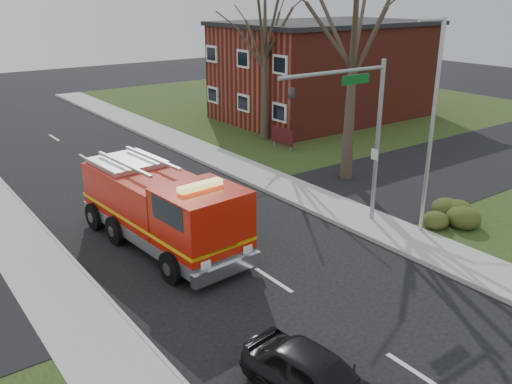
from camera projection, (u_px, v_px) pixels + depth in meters
ground at (273, 280)px, 18.40m from camera, size 120.00×120.00×0.00m
sidewalk_right at (394, 233)px, 21.82m from camera, size 2.40×80.00×0.15m
sidewalk_left at (96, 344)px, 14.92m from camera, size 2.40×80.00×0.15m
brick_building at (324, 70)px, 41.31m from camera, size 15.40×10.40×7.25m
health_center_sign at (282, 136)px, 33.38m from camera, size 0.12×2.00×1.40m
hedge_corner at (459, 214)px, 22.45m from camera, size 2.80×2.00×0.90m
bare_tree_near at (355, 33)px, 25.66m from camera, size 6.00×6.00×12.00m
bare_tree_far at (265, 39)px, 33.62m from camera, size 5.25×5.25×10.50m
traffic_signal_mast at (357, 117)px, 20.81m from camera, size 5.29×0.18×6.80m
streetlight_pole at (432, 123)px, 20.42m from camera, size 1.48×0.16×8.40m
fire_engine at (163, 211)px, 20.43m from camera, size 3.54×8.19×3.23m
parked_car_maroon at (317, 379)px, 12.65m from camera, size 2.18×4.22×1.37m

